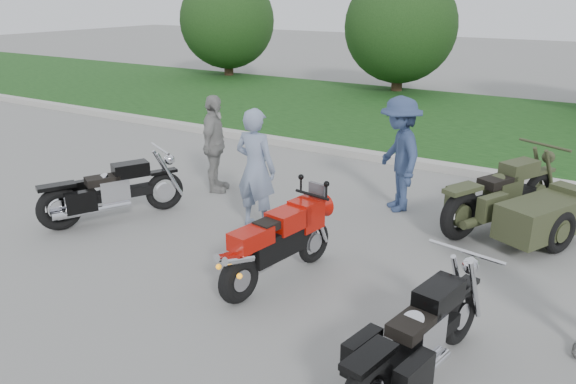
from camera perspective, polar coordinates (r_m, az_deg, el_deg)
The scene contains 12 objects.
ground at distance 6.63m, azimuth -8.20°, elevation -10.00°, with size 80.00×80.00×0.00m, color gray.
curb at distance 11.48m, azimuth 11.20°, elevation 3.20°, with size 60.00×0.30×0.15m, color #B5B2AA.
grass_strip at distance 15.33m, azimuth 16.84°, elevation 6.85°, with size 60.00×8.00×0.14m, color #2B6322.
tree_far_left at distance 22.58m, azimuth -6.20°, elevation 16.90°, with size 3.60×3.60×4.00m.
tree_mid_left at distance 19.13m, azimuth 11.36°, elevation 16.15°, with size 3.60×3.60×4.00m.
sportbike_red at distance 6.54m, azimuth -1.18°, elevation -5.07°, with size 0.53×1.86×0.89m.
cruiser_left at distance 8.76m, azimuth -17.85°, elevation -0.14°, with size 1.12×2.02×0.85m.
cruiser_right at distance 5.08m, azimuth 12.78°, elevation -14.78°, with size 0.55×2.16×0.84m.
cruiser_sidecar at distance 8.39m, azimuth 22.82°, elevation -1.56°, with size 1.79×2.28×0.94m.
person_stripe at distance 8.01m, azimuth -3.31°, elevation 2.36°, with size 0.64×0.42×1.76m, color #7F90AD.
person_denim at distance 8.82m, azimuth 11.21°, elevation 3.76°, with size 1.16×0.67×1.79m, color navy.
person_back at distance 9.59m, azimuth -7.50°, elevation 4.84°, with size 0.97×0.41×1.66m, color gray.
Camera 1 is at (3.79, -4.35, 3.26)m, focal length 35.00 mm.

